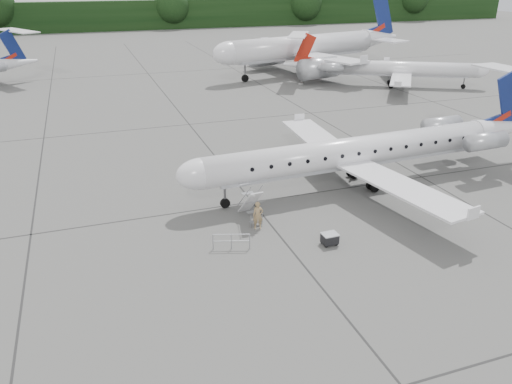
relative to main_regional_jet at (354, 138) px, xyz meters
name	(u,v)px	position (x,y,z in m)	size (l,w,h in m)	color
ground	(368,231)	(-2.58, -6.98, -3.93)	(320.00, 320.00, 0.00)	#555553
treeline	(132,15)	(-2.58, 123.02, 0.07)	(260.00, 4.00, 8.00)	black
main_regional_jet	(354,138)	(0.00, 0.00, 0.00)	(30.63, 22.05, 7.85)	silver
airstair	(250,203)	(-9.21, -2.87, -2.70)	(0.85, 2.48, 2.46)	silver
passenger	(258,215)	(-9.13, -4.26, -2.99)	(0.68, 0.45, 1.87)	#937850
safety_railing	(231,242)	(-11.53, -6.24, -3.43)	(2.20, 0.08, 1.00)	gray
baggage_cart	(330,239)	(-5.70, -7.69, -3.53)	(0.92, 0.75, 0.80)	black
bg_narrowbody	(303,35)	(15.39, 43.76, 2.26)	(34.46, 24.81, 12.37)	silver
bg_regional_right	(400,61)	(24.83, 30.73, -0.32)	(27.48, 19.78, 7.21)	silver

